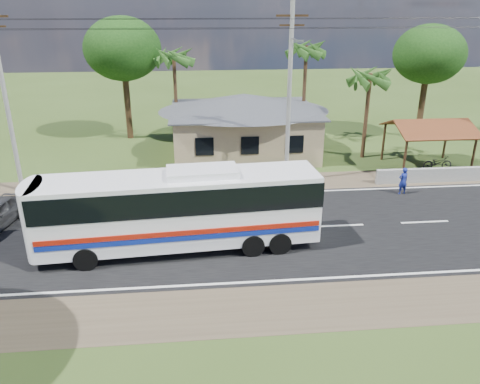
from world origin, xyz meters
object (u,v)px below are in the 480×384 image
at_px(waiting_shed, 430,128).
at_px(coach_bus, 180,205).
at_px(person, 403,181).
at_px(motorcycle, 437,163).

xyz_separation_m(waiting_shed, coach_bus, (-16.31, -10.08, -0.55)).
bearing_deg(coach_bus, person, 19.02).
bearing_deg(motorcycle, person, 134.08).
distance_m(waiting_shed, motorcycle, 2.40).
bearing_deg(motorcycle, waiting_shed, 36.39).
relative_size(waiting_shed, coach_bus, 0.42).
xyz_separation_m(coach_bus, person, (12.72, 5.43, -1.37)).
distance_m(coach_bus, person, 13.90).
relative_size(waiting_shed, person, 3.19).
xyz_separation_m(waiting_shed, person, (-3.59, -4.65, -1.91)).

